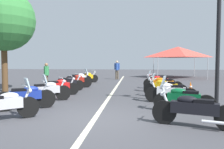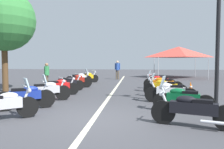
{
  "view_description": "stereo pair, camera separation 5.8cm",
  "coord_description": "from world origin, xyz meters",
  "px_view_note": "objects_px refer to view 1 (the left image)",
  "views": [
    {
      "loc": [
        -6.48,
        -1.15,
        1.71
      ],
      "look_at": [
        5.38,
        0.0,
        1.0
      ],
      "focal_mm": 36.13,
      "sensor_mm": 36.0,
      "label": 1
    },
    {
      "loc": [
        -6.48,
        -1.21,
        1.71
      ],
      "look_at": [
        5.38,
        0.0,
        1.0
      ],
      "focal_mm": 36.13,
      "sensor_mm": 36.0,
      "label": 2
    }
  ],
  "objects_px": {
    "motorcycle_right_row_2": "(170,92)",
    "motorcycle_left_row_7": "(86,77)",
    "motorcycle_left_row_2": "(46,91)",
    "motorcycle_left_row_6": "(79,79)",
    "motorcycle_left_row_5": "(76,80)",
    "motorcycle_right_row_3": "(165,88)",
    "motorcycle_right_row_1": "(183,99)",
    "motorcycle_right_row_4": "(162,84)",
    "motorcycle_right_row_5": "(159,82)",
    "traffic_cone_0": "(190,87)",
    "roadside_tree_0": "(3,20)",
    "street_lamp_twin_globe": "(219,8)",
    "motorcycle_left_row_3": "(58,87)",
    "motorcycle_right_row_0": "(194,110)",
    "motorcycle_left_row_0": "(4,105)",
    "event_tent": "(178,52)",
    "bystander_0": "(117,68)",
    "motorcycle_left_row_1": "(27,96)",
    "motorcycle_left_row_4": "(67,83)",
    "bystander_1": "(46,73)"
  },
  "relations": [
    {
      "from": "motorcycle_right_row_1",
      "to": "motorcycle_right_row_3",
      "type": "height_order",
      "value": "motorcycle_right_row_1"
    },
    {
      "from": "motorcycle_left_row_6",
      "to": "event_tent",
      "type": "distance_m",
      "value": 11.86
    },
    {
      "from": "motorcycle_left_row_6",
      "to": "motorcycle_right_row_2",
      "type": "relative_size",
      "value": 0.81
    },
    {
      "from": "motorcycle_right_row_2",
      "to": "event_tent",
      "type": "distance_m",
      "value": 14.99
    },
    {
      "from": "motorcycle_right_row_3",
      "to": "motorcycle_right_row_4",
      "type": "height_order",
      "value": "motorcycle_right_row_4"
    },
    {
      "from": "motorcycle_left_row_0",
      "to": "motorcycle_left_row_2",
      "type": "bearing_deg",
      "value": 50.21
    },
    {
      "from": "motorcycle_left_row_7",
      "to": "event_tent",
      "type": "bearing_deg",
      "value": 1.06
    },
    {
      "from": "motorcycle_left_row_0",
      "to": "street_lamp_twin_globe",
      "type": "height_order",
      "value": "street_lamp_twin_globe"
    },
    {
      "from": "event_tent",
      "to": "motorcycle_left_row_5",
      "type": "bearing_deg",
      "value": 139.91
    },
    {
      "from": "motorcycle_left_row_2",
      "to": "motorcycle_right_row_3",
      "type": "xyz_separation_m",
      "value": [
        1.63,
        -5.15,
        -0.0
      ]
    },
    {
      "from": "motorcycle_left_row_6",
      "to": "bystander_1",
      "type": "bearing_deg",
      "value": -174.77
    },
    {
      "from": "motorcycle_left_row_4",
      "to": "motorcycle_right_row_1",
      "type": "relative_size",
      "value": 0.9
    },
    {
      "from": "motorcycle_right_row_5",
      "to": "motorcycle_left_row_5",
      "type": "bearing_deg",
      "value": 11.09
    },
    {
      "from": "motorcycle_left_row_1",
      "to": "bystander_1",
      "type": "distance_m",
      "value": 6.93
    },
    {
      "from": "motorcycle_left_row_2",
      "to": "roadside_tree_0",
      "type": "relative_size",
      "value": 0.32
    },
    {
      "from": "motorcycle_left_row_0",
      "to": "motorcycle_left_row_5",
      "type": "height_order",
      "value": "motorcycle_left_row_5"
    },
    {
      "from": "motorcycle_right_row_2",
      "to": "street_lamp_twin_globe",
      "type": "xyz_separation_m",
      "value": [
        -0.95,
        -1.48,
        3.12
      ]
    },
    {
      "from": "motorcycle_right_row_4",
      "to": "motorcycle_right_row_5",
      "type": "height_order",
      "value": "motorcycle_right_row_4"
    },
    {
      "from": "bystander_1",
      "to": "motorcycle_right_row_2",
      "type": "bearing_deg",
      "value": -37.83
    },
    {
      "from": "bystander_1",
      "to": "motorcycle_left_row_4",
      "type": "bearing_deg",
      "value": -46.09
    },
    {
      "from": "motorcycle_right_row_5",
      "to": "bystander_1",
      "type": "distance_m",
      "value": 7.27
    },
    {
      "from": "motorcycle_right_row_3",
      "to": "motorcycle_left_row_1",
      "type": "bearing_deg",
      "value": 51.68
    },
    {
      "from": "motorcycle_right_row_5",
      "to": "traffic_cone_0",
      "type": "xyz_separation_m",
      "value": [
        -1.56,
        -1.5,
        -0.16
      ]
    },
    {
      "from": "motorcycle_right_row_2",
      "to": "traffic_cone_0",
      "type": "xyz_separation_m",
      "value": [
        3.2,
        -1.58,
        -0.18
      ]
    },
    {
      "from": "motorcycle_left_row_4",
      "to": "motorcycle_right_row_4",
      "type": "bearing_deg",
      "value": -32.78
    },
    {
      "from": "motorcycle_left_row_5",
      "to": "motorcycle_right_row_3",
      "type": "bearing_deg",
      "value": -58.71
    },
    {
      "from": "event_tent",
      "to": "motorcycle_right_row_4",
      "type": "bearing_deg",
      "value": 165.32
    },
    {
      "from": "motorcycle_left_row_6",
      "to": "traffic_cone_0",
      "type": "distance_m",
      "value": 7.74
    },
    {
      "from": "motorcycle_left_row_5",
      "to": "bystander_0",
      "type": "bearing_deg",
      "value": 46.61
    },
    {
      "from": "street_lamp_twin_globe",
      "to": "traffic_cone_0",
      "type": "relative_size",
      "value": 8.64
    },
    {
      "from": "motorcycle_left_row_6",
      "to": "motorcycle_right_row_1",
      "type": "height_order",
      "value": "motorcycle_right_row_1"
    },
    {
      "from": "motorcycle_right_row_3",
      "to": "motorcycle_left_row_6",
      "type": "bearing_deg",
      "value": -22.78
    },
    {
      "from": "motorcycle_left_row_1",
      "to": "motorcycle_left_row_7",
      "type": "height_order",
      "value": "motorcycle_left_row_1"
    },
    {
      "from": "motorcycle_left_row_2",
      "to": "motorcycle_left_row_0",
      "type": "bearing_deg",
      "value": -123.88
    },
    {
      "from": "motorcycle_right_row_1",
      "to": "roadside_tree_0",
      "type": "xyz_separation_m",
      "value": [
        4.35,
        8.84,
        3.52
      ]
    },
    {
      "from": "motorcycle_left_row_6",
      "to": "motorcycle_left_row_7",
      "type": "height_order",
      "value": "motorcycle_left_row_6"
    },
    {
      "from": "motorcycle_right_row_2",
      "to": "motorcycle_left_row_7",
      "type": "bearing_deg",
      "value": -44.27
    },
    {
      "from": "motorcycle_left_row_1",
      "to": "street_lamp_twin_globe",
      "type": "relative_size",
      "value": 0.35
    },
    {
      "from": "motorcycle_left_row_3",
      "to": "motorcycle_right_row_0",
      "type": "bearing_deg",
      "value": -71.19
    },
    {
      "from": "motorcycle_left_row_2",
      "to": "motorcycle_left_row_3",
      "type": "height_order",
      "value": "motorcycle_left_row_2"
    },
    {
      "from": "motorcycle_right_row_5",
      "to": "traffic_cone_0",
      "type": "bearing_deg",
      "value": 144.83
    },
    {
      "from": "motorcycle_left_row_3",
      "to": "motorcycle_right_row_1",
      "type": "height_order",
      "value": "motorcycle_right_row_1"
    },
    {
      "from": "motorcycle_left_row_2",
      "to": "motorcycle_right_row_2",
      "type": "height_order",
      "value": "motorcycle_right_row_2"
    },
    {
      "from": "motorcycle_left_row_3",
      "to": "motorcycle_right_row_5",
      "type": "xyz_separation_m",
      "value": [
        3.26,
        -5.3,
        0.0
      ]
    },
    {
      "from": "motorcycle_right_row_3",
      "to": "motorcycle_right_row_5",
      "type": "distance_m",
      "value": 3.28
    },
    {
      "from": "bystander_1",
      "to": "bystander_0",
      "type": "bearing_deg",
      "value": 55.3
    },
    {
      "from": "motorcycle_left_row_6",
      "to": "motorcycle_left_row_4",
      "type": "bearing_deg",
      "value": -124.23
    },
    {
      "from": "bystander_0",
      "to": "bystander_1",
      "type": "height_order",
      "value": "bystander_0"
    },
    {
      "from": "traffic_cone_0",
      "to": "motorcycle_right_row_1",
      "type": "bearing_deg",
      "value": 163.6
    },
    {
      "from": "motorcycle_left_row_3",
      "to": "bystander_0",
      "type": "relative_size",
      "value": 1.1
    }
  ]
}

